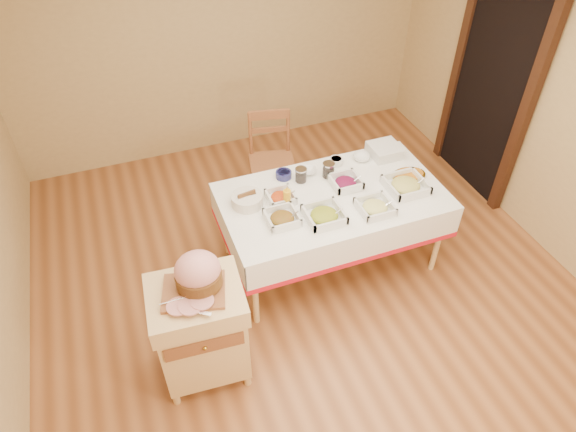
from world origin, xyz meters
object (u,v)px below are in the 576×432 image
object	(u,v)px
preserve_jar_left	(301,175)
preserve_jar_right	(328,170)
mustard_bottle	(287,197)
bread_basket	(247,200)
butcher_cart	(201,328)
dining_table	(332,210)
brass_platter	(409,176)
dining_chair	(272,160)
ham_on_board	(197,275)
plate_stack	(385,150)

from	to	relation	value
preserve_jar_left	preserve_jar_right	size ratio (longest dim) A/B	0.95
mustard_bottle	bread_basket	distance (m)	0.32
preserve_jar_left	butcher_cart	bearing A→B (deg)	-138.99
butcher_cart	mustard_bottle	distance (m)	1.20
dining_table	butcher_cart	world-z (taller)	butcher_cart
preserve_jar_left	brass_platter	size ratio (longest dim) A/B	0.42
mustard_bottle	bread_basket	size ratio (longest dim) A/B	0.75
butcher_cart	bread_basket	xyz separation A→B (m)	(0.61, 0.84, 0.31)
dining_chair	preserve_jar_left	distance (m)	0.81
dining_chair	ham_on_board	bearing A→B (deg)	-122.52
dining_table	bread_basket	distance (m)	0.73
ham_on_board	preserve_jar_right	world-z (taller)	ham_on_board
preserve_jar_left	plate_stack	size ratio (longest dim) A/B	0.48
preserve_jar_right	butcher_cart	bearing A→B (deg)	-145.01
dining_table	brass_platter	distance (m)	0.72
preserve_jar_left	brass_platter	world-z (taller)	preserve_jar_left
plate_stack	ham_on_board	bearing A→B (deg)	-151.69
dining_table	preserve_jar_left	size ratio (longest dim) A/B	14.39
bread_basket	brass_platter	xyz separation A→B (m)	(1.39, -0.14, -0.03)
butcher_cart	mustard_bottle	world-z (taller)	mustard_bottle
dining_chair	ham_on_board	distance (m)	2.05
bread_basket	brass_platter	size ratio (longest dim) A/B	0.84
dining_chair	preserve_jar_left	bearing A→B (deg)	-89.32
ham_on_board	plate_stack	size ratio (longest dim) A/B	1.60
ham_on_board	plate_stack	world-z (taller)	ham_on_board
preserve_jar_right	plate_stack	world-z (taller)	preserve_jar_right
preserve_jar_left	preserve_jar_right	world-z (taller)	preserve_jar_right
butcher_cart	dining_chair	distance (m)	2.04
butcher_cart	mustard_bottle	bearing A→B (deg)	38.46
bread_basket	plate_stack	bearing A→B (deg)	9.53
dining_chair	brass_platter	distance (m)	1.37
preserve_jar_right	brass_platter	bearing A→B (deg)	-21.96
butcher_cart	plate_stack	bearing A→B (deg)	28.55
dining_chair	preserve_jar_right	size ratio (longest dim) A/B	7.15
dining_chair	mustard_bottle	world-z (taller)	dining_chair
butcher_cart	plate_stack	world-z (taller)	butcher_cart
brass_platter	butcher_cart	bearing A→B (deg)	-160.68
preserve_jar_left	bread_basket	world-z (taller)	preserve_jar_left
butcher_cart	ham_on_board	distance (m)	0.50
mustard_bottle	preserve_jar_left	bearing A→B (deg)	49.61
preserve_jar_left	mustard_bottle	distance (m)	0.34
butcher_cart	preserve_jar_left	size ratio (longest dim) A/B	6.89
mustard_bottle	plate_stack	size ratio (longest dim) A/B	0.72
brass_platter	ham_on_board	bearing A→B (deg)	-161.16
brass_platter	preserve_jar_right	bearing A→B (deg)	158.04
mustard_bottle	plate_stack	bearing A→B (deg)	18.37
brass_platter	dining_chair	bearing A→B (deg)	131.06
preserve_jar_right	mustard_bottle	distance (m)	0.52
mustard_bottle	plate_stack	world-z (taller)	mustard_bottle
dining_chair	bread_basket	distance (m)	1.05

